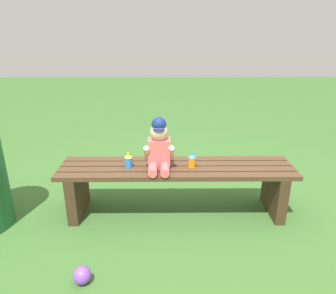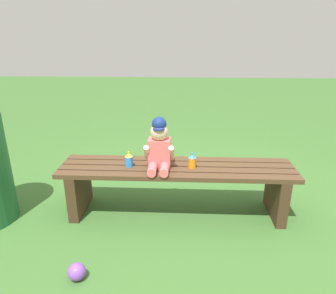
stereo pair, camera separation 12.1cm
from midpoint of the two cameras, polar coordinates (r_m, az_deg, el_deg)
The scene contains 6 objects.
ground_plane at distance 2.66m, azimuth 0.16°, elevation -11.79°, with size 16.00×16.00×0.00m, color #3D6B2D.
park_bench at distance 2.52m, azimuth 0.17°, elevation -6.11°, with size 1.85×0.41×0.42m.
child_figure at distance 2.37m, azimuth -3.12°, elevation 0.05°, with size 0.23×0.27×0.40m.
sippy_cup_left at distance 2.45m, azimuth -8.68°, elevation -2.44°, with size 0.06×0.06×0.12m.
sippy_cup_right at distance 2.43m, azimuth 2.97°, elevation -2.43°, with size 0.06×0.06×0.12m.
toy_ball at distance 2.09m, azimuth -17.23°, elevation -21.58°, with size 0.11×0.11×0.11m, color #8C4CCC.
Camera 1 is at (-0.09, -2.25, 1.43)m, focal length 33.24 mm.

